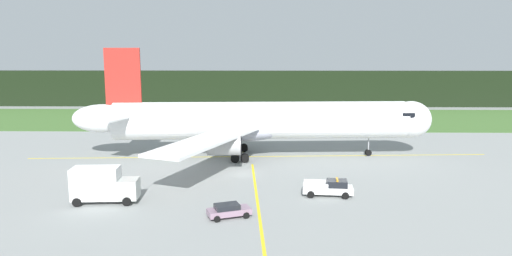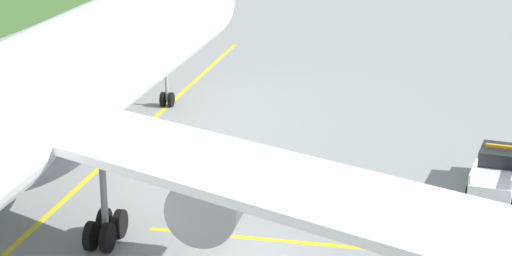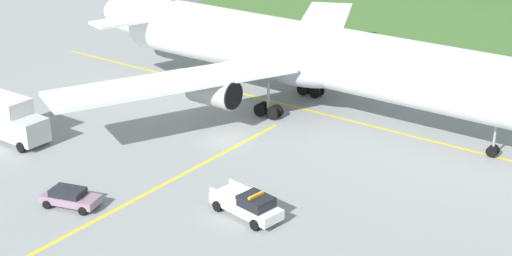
{
  "view_description": "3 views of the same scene",
  "coord_description": "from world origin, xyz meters",
  "views": [
    {
      "loc": [
        2.93,
        -56.4,
        15.06
      ],
      "look_at": [
        1.68,
        8.97,
        4.45
      ],
      "focal_mm": 31.71,
      "sensor_mm": 36.0,
      "label": 1
    },
    {
      "loc": [
        -30.83,
        -8.91,
        15.72
      ],
      "look_at": [
        8.41,
        2.09,
        2.52
      ],
      "focal_mm": 62.23,
      "sensor_mm": 36.0,
      "label": 2
    },
    {
      "loc": [
        37.98,
        -42.12,
        24.11
      ],
      "look_at": [
        3.9,
        -1.14,
        2.29
      ],
      "focal_mm": 51.09,
      "sensor_mm": 36.0,
      "label": 3
    }
  ],
  "objects": [
    {
      "name": "grass_verge",
      "position": [
        0.0,
        49.94,
        0.02
      ],
      "size": [
        320.0,
        37.19,
        0.04
      ],
      "primitive_type": "cube",
      "color": "#41682F",
      "rests_on": "ground"
    },
    {
      "name": "taxiway_centerline_spur",
      "position": [
        2.42,
        -14.84,
        0.0
      ],
      "size": [
        2.65,
        39.29,
        0.01
      ],
      "primitive_type": "cube",
      "rotation": [
        0.0,
        0.0,
        1.63
      ],
      "color": "yellow",
      "rests_on": "ground"
    },
    {
      "name": "staff_car",
      "position": [
        -0.41,
        -16.02,
        0.7
      ],
      "size": [
        4.35,
        3.02,
        1.3
      ],
      "color": "gray",
      "rests_on": "ground"
    },
    {
      "name": "airliner",
      "position": [
        1.84,
        9.69,
        5.34
      ],
      "size": [
        53.23,
        44.53,
        16.05
      ],
      "color": "white",
      "rests_on": "ground"
    },
    {
      "name": "ops_pickup_truck",
      "position": [
        9.99,
        -9.29,
        0.9
      ],
      "size": [
        5.5,
        2.58,
        1.94
      ],
      "color": "white",
      "rests_on": "ground"
    },
    {
      "name": "ground",
      "position": [
        0.0,
        0.0,
        0.0
      ],
      "size": [
        320.0,
        320.0,
        0.0
      ],
      "primitive_type": "plane",
      "color": "gray"
    },
    {
      "name": "taxiway_centerline_main",
      "position": [
        2.37,
        9.72,
        0.0
      ],
      "size": [
        68.46,
        4.4,
        0.01
      ],
      "primitive_type": "cube",
      "rotation": [
        0.0,
        0.0,
        0.06
      ],
      "color": "yellow",
      "rests_on": "ground"
    },
    {
      "name": "catering_truck",
      "position": [
        -13.66,
        -11.96,
        1.94
      ],
      "size": [
        6.75,
        3.07,
        3.9
      ],
      "color": "#BABFBA",
      "rests_on": "ground"
    }
  ]
}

